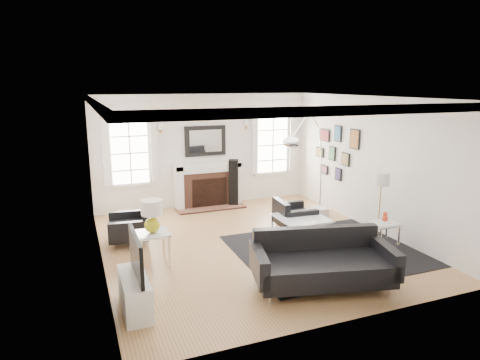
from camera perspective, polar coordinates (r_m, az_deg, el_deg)
name	(u,v)px	position (r m, az deg, el deg)	size (l,w,h in m)	color
floor	(251,244)	(8.40, 1.51, -8.52)	(6.00, 6.00, 0.00)	#9A6F40
back_wall	(205,151)	(10.78, -4.69, 3.93)	(5.50, 0.04, 2.80)	white
front_wall	(347,220)	(5.46, 14.02, -5.24)	(5.50, 0.04, 2.80)	white
left_wall	(98,186)	(7.39, -18.46, -0.79)	(0.04, 6.00, 2.80)	white
right_wall	(372,164)	(9.40, 17.20, 2.09)	(0.04, 6.00, 2.80)	white
ceiling	(252,97)	(7.83, 1.63, 10.94)	(5.50, 6.00, 0.02)	white
crown_molding	(252,101)	(7.83, 1.63, 10.50)	(5.50, 6.00, 0.12)	white
fireplace	(208,186)	(10.75, -4.28, -0.75)	(1.70, 0.69, 1.11)	white
mantel_mirror	(205,141)	(10.70, -4.64, 5.22)	(1.05, 0.07, 0.75)	black
window_left	(130,153)	(10.34, -14.48, 3.52)	(1.24, 0.15, 1.62)	white
window_right	(273,145)	(11.39, 4.36, 4.71)	(1.24, 0.15, 1.62)	white
gallery_wall	(336,149)	(10.39, 12.67, 4.07)	(0.04, 1.73, 1.29)	black
tv_unit	(135,288)	(6.17, -13.84, -13.81)	(0.35, 1.00, 1.09)	white
area_rug	(328,250)	(8.26, 11.68, -9.12)	(3.37, 2.80, 0.01)	black
sofa	(321,263)	(6.75, 10.80, -10.80)	(2.28, 1.44, 0.69)	black
armchair_left	(131,227)	(8.63, -14.28, -6.10)	(0.85, 0.92, 0.57)	black
armchair_right	(292,216)	(9.12, 7.00, -4.82)	(0.79, 0.87, 0.55)	black
coffee_table	(301,219)	(8.69, 8.20, -5.16)	(0.96, 0.96, 0.43)	silver
side_table_left	(153,238)	(7.47, -11.54, -7.65)	(0.53, 0.53, 0.59)	silver
nesting_table	(384,229)	(8.36, 18.66, -6.16)	(0.50, 0.42, 0.55)	silver
gourd_lamp	(152,214)	(7.33, -11.69, -4.47)	(0.35, 0.35, 0.56)	gold
orange_vase	(385,217)	(8.29, 18.77, -4.74)	(0.11, 0.11, 0.18)	red
arc_floor_lamp	(308,166)	(9.06, 9.04, 1.79)	(1.76, 1.63, 2.49)	silver
stick_floor_lamp	(381,183)	(8.35, 18.33, -0.36)	(0.29, 0.29, 1.44)	#BD8941
speaker_tower	(234,183)	(10.80, -0.86, -0.37)	(0.24, 0.24, 1.18)	black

